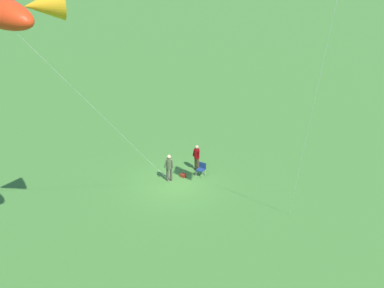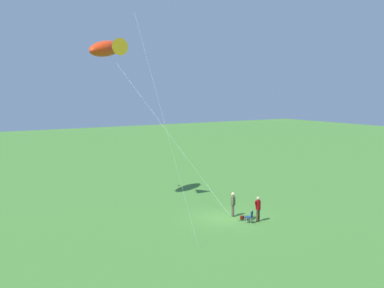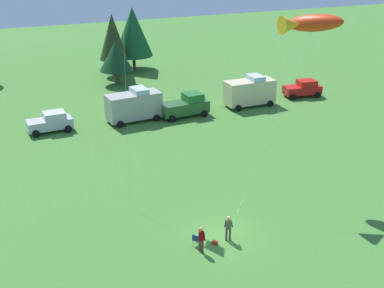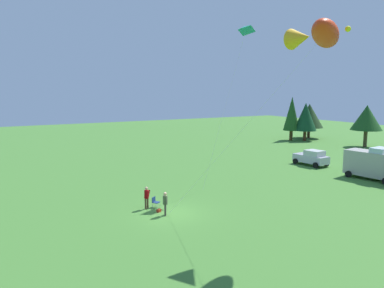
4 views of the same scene
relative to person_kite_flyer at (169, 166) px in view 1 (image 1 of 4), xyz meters
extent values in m
plane|color=#41792F|center=(-0.13, 0.54, -1.02)|extent=(160.00, 160.00, 0.00)
cylinder|color=#4A3E39|center=(-0.10, 0.04, -0.60)|extent=(0.14, 0.14, 0.85)
cylinder|color=#4A3E39|center=(0.10, -0.05, -0.60)|extent=(0.14, 0.14, 0.85)
cylinder|color=#465135|center=(0.00, 0.00, 0.14)|extent=(0.45, 0.45, 0.62)
sphere|color=tan|center=(0.00, 0.00, 0.60)|extent=(0.24, 0.24, 0.24)
cylinder|color=#465135|center=(-0.16, 0.13, 0.17)|extent=(0.17, 0.14, 0.56)
cylinder|color=#465135|center=(0.21, -0.03, 0.17)|extent=(0.24, 0.17, 0.56)
cube|color=navy|center=(-2.01, 0.18, -0.60)|extent=(0.67, 0.67, 0.04)
cube|color=navy|center=(-2.19, 0.06, -0.40)|extent=(0.31, 0.42, 0.40)
cylinder|color=#A5A8AD|center=(-1.96, 0.47, -0.81)|extent=(0.03, 0.03, 0.42)
cylinder|color=#A5A8AD|center=(-1.72, 0.13, -0.81)|extent=(0.03, 0.03, 0.42)
cylinder|color=#A5A8AD|center=(-2.30, 0.23, -0.81)|extent=(0.03, 0.03, 0.42)
cylinder|color=#A5A8AD|center=(-2.06, -0.11, -0.81)|extent=(0.03, 0.03, 0.42)
cylinder|color=#4D3724|center=(-2.12, -0.48, -0.60)|extent=(0.14, 0.14, 0.85)
cylinder|color=#4D3724|center=(-2.04, -0.69, -0.60)|extent=(0.14, 0.14, 0.85)
cylinder|color=maroon|center=(-2.08, -0.58, 0.14)|extent=(0.44, 0.44, 0.62)
sphere|color=tan|center=(-2.08, -0.58, 0.60)|extent=(0.24, 0.24, 0.24)
cylinder|color=maroon|center=(-2.09, -0.37, 0.17)|extent=(0.17, 0.26, 0.55)
cylinder|color=maroon|center=(-1.95, -0.75, 0.17)|extent=(0.16, 0.23, 0.56)
cube|color=#AB2E1A|center=(-0.94, -0.09, -0.91)|extent=(0.35, 0.39, 0.22)
cone|color=gold|center=(7.01, 5.65, 11.11)|extent=(1.46, 1.27, 1.27)
cylinder|color=silver|center=(4.44, 2.93, 5.05)|extent=(8.91, 5.46, 12.13)
cylinder|color=#4C3823|center=(-0.01, 0.21, -1.02)|extent=(0.04, 0.04, 0.01)
cylinder|color=silver|center=(-4.15, 7.94, 6.08)|extent=(1.11, 3.73, 14.19)
cylinder|color=#4C3823|center=(-4.69, 6.08, -1.02)|extent=(0.04, 0.04, 0.01)
camera|label=1|loc=(9.88, 26.69, 15.09)|focal=50.00mm
camera|label=2|loc=(-29.70, 22.80, 8.35)|focal=50.00mm
camera|label=3|loc=(-12.69, -25.95, 17.64)|focal=50.00mm
camera|label=4|loc=(23.69, -11.41, 8.02)|focal=35.00mm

